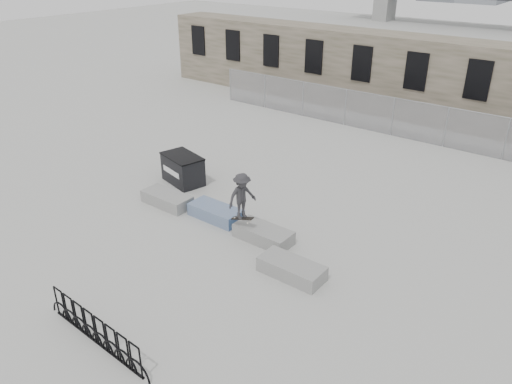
# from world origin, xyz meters

# --- Properties ---
(ground) EXTENTS (120.00, 120.00, 0.00)m
(ground) POSITION_xyz_m (0.00, 0.00, 0.00)
(ground) COLOR #A3A39F
(ground) RESTS_ON ground
(stone_wall) EXTENTS (36.00, 2.58, 4.50)m
(stone_wall) POSITION_xyz_m (0.00, 16.24, 2.26)
(stone_wall) COLOR #625A48
(stone_wall) RESTS_ON ground
(chainlink_fence) EXTENTS (22.06, 0.06, 2.02)m
(chainlink_fence) POSITION_xyz_m (-0.00, 12.50, 1.04)
(chainlink_fence) COLOR gray
(chainlink_fence) RESTS_ON ground
(planter_far_left) EXTENTS (2.00, 0.90, 0.47)m
(planter_far_left) POSITION_xyz_m (-3.46, -0.12, 0.26)
(planter_far_left) COLOR #959593
(planter_far_left) RESTS_ON ground
(planter_center_left) EXTENTS (2.00, 0.90, 0.47)m
(planter_center_left) POSITION_xyz_m (-1.27, 0.22, 0.26)
(planter_center_left) COLOR #305492
(planter_center_left) RESTS_ON ground
(planter_center_right) EXTENTS (2.00, 0.90, 0.47)m
(planter_center_right) POSITION_xyz_m (1.01, 0.06, 0.26)
(planter_center_right) COLOR #959593
(planter_center_right) RESTS_ON ground
(planter_offset) EXTENTS (2.00, 0.90, 0.47)m
(planter_offset) POSITION_xyz_m (2.88, -1.02, 0.26)
(planter_offset) COLOR #959593
(planter_offset) RESTS_ON ground
(dumpster) EXTENTS (2.05, 1.53, 1.21)m
(dumpster) POSITION_xyz_m (-4.40, 1.70, 0.61)
(dumpster) COLOR black
(dumpster) RESTS_ON ground
(bike_rack) EXTENTS (4.04, 0.19, 0.90)m
(bike_rack) POSITION_xyz_m (0.67, -6.35, 0.44)
(bike_rack) COLOR black
(bike_rack) RESTS_ON ground
(skateboarder) EXTENTS (0.87, 1.16, 1.73)m
(skateboarder) POSITION_xyz_m (0.38, -0.27, 1.60)
(skateboarder) COLOR #2E2D30
(skateboarder) RESTS_ON ground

